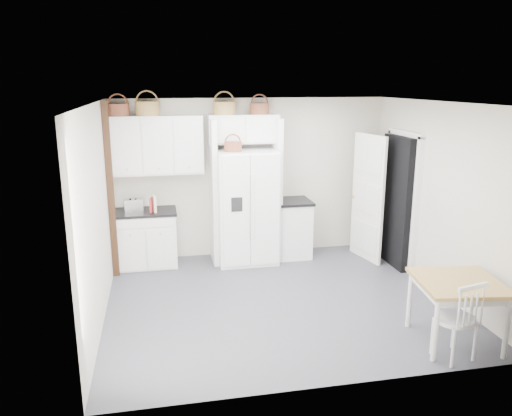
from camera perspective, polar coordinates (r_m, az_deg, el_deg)
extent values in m
plane|color=#44454E|center=(6.83, 2.60, -10.47)|extent=(4.50, 4.50, 0.00)
plane|color=white|center=(6.21, 2.87, 11.90)|extent=(4.50, 4.50, 0.00)
plane|color=beige|center=(8.30, -0.60, 3.48)|extent=(4.50, 0.00, 4.50)
plane|color=beige|center=(6.25, -17.71, -0.81)|extent=(0.00, 4.00, 4.00)
plane|color=beige|center=(7.26, 20.24, 1.02)|extent=(0.00, 4.00, 4.00)
cube|color=white|center=(7.98, -1.13, 0.14)|extent=(0.94, 0.75, 1.81)
cube|color=white|center=(8.09, -12.41, -3.52)|extent=(0.93, 0.59, 0.86)
cube|color=white|center=(8.36, 4.21, -2.42)|extent=(0.52, 0.63, 0.92)
cube|color=brown|center=(6.09, 21.84, -10.91)|extent=(1.00, 1.00, 0.74)
cube|color=white|center=(5.73, 21.82, -11.73)|extent=(0.51, 0.48, 0.88)
cube|color=black|center=(7.97, -12.58, -0.45)|extent=(0.97, 0.62, 0.04)
cube|color=black|center=(8.24, 4.27, 0.78)|extent=(0.56, 0.67, 0.04)
cube|color=silver|center=(7.94, -13.85, 0.31)|extent=(0.30, 0.20, 0.19)
cube|color=#B2292F|center=(7.85, -11.87, 0.35)|extent=(0.06, 0.15, 0.22)
cube|color=beige|center=(7.85, -11.57, 0.49)|extent=(0.08, 0.17, 0.25)
cylinder|color=brown|center=(7.87, -15.48, 10.76)|extent=(0.32, 0.32, 0.18)
cylinder|color=brown|center=(7.85, -12.31, 11.05)|extent=(0.36, 0.36, 0.21)
cylinder|color=brown|center=(7.92, -3.66, 11.32)|extent=(0.36, 0.36, 0.20)
cylinder|color=brown|center=(8.02, 0.40, 11.29)|extent=(0.31, 0.31, 0.18)
cylinder|color=brown|center=(7.67, -2.66, 7.00)|extent=(0.27, 0.27, 0.14)
cube|color=white|center=(7.90, -11.21, 7.06)|extent=(1.40, 0.34, 0.90)
cube|color=white|center=(7.99, -1.46, 9.03)|extent=(1.12, 0.34, 0.45)
cube|color=white|center=(7.94, -4.88, 1.83)|extent=(0.08, 0.60, 2.30)
cube|color=white|center=(8.12, 2.29, 2.14)|extent=(0.08, 0.60, 2.30)
cube|color=#381F0E|center=(7.56, -16.28, 1.82)|extent=(0.09, 0.09, 2.60)
cube|color=black|center=(8.12, 15.91, 0.70)|extent=(0.18, 0.85, 2.05)
cube|color=white|center=(8.26, 12.64, 1.13)|extent=(0.21, 0.79, 2.05)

